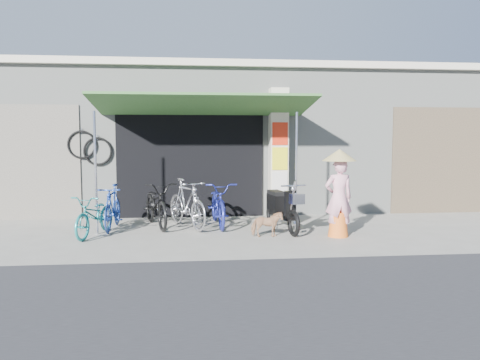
{
  "coord_description": "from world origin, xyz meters",
  "views": [
    {
      "loc": [
        -1.16,
        -8.38,
        1.83
      ],
      "look_at": [
        -0.2,
        1.0,
        1.0
      ],
      "focal_mm": 35.0,
      "sensor_mm": 36.0,
      "label": 1
    }
  ],
  "objects": [
    {
      "name": "moped",
      "position": [
        0.61,
        0.76,
        0.44
      ],
      "size": [
        0.57,
        1.71,
        0.97
      ],
      "rotation": [
        0.0,
        0.0,
        0.18
      ],
      "color": "black",
      "rests_on": "ground"
    },
    {
      "name": "bicycle_shop",
      "position": [
        -0.0,
        5.09,
        1.83
      ],
      "size": [
        12.3,
        5.3,
        3.66
      ],
      "color": "#999D96",
      "rests_on": "ground"
    },
    {
      "name": "shop_pillar",
      "position": [
        0.85,
        2.45,
        1.5
      ],
      "size": [
        0.42,
        0.44,
        3.0
      ],
      "color": "beige",
      "rests_on": "ground"
    },
    {
      "name": "bike_blue",
      "position": [
        -2.77,
        1.18,
        0.45
      ],
      "size": [
        0.47,
        1.53,
        0.91
      ],
      "primitive_type": "imported",
      "rotation": [
        0.0,
        0.0,
        -0.03
      ],
      "color": "#203F97",
      "rests_on": "ground"
    },
    {
      "name": "street_dog",
      "position": [
        0.22,
        0.14,
        0.24
      ],
      "size": [
        0.58,
        0.27,
        0.48
      ],
      "primitive_type": "imported",
      "rotation": [
        0.0,
        0.0,
        1.55
      ],
      "color": "tan",
      "rests_on": "ground"
    },
    {
      "name": "neighbour_right",
      "position": [
        5.0,
        2.59,
        1.3
      ],
      "size": [
        2.6,
        0.06,
        2.6
      ],
      "primitive_type": "cube",
      "color": "brown",
      "rests_on": "ground"
    },
    {
      "name": "road_strip",
      "position": [
        0.0,
        -4.5,
        0.01
      ],
      "size": [
        80.0,
        6.0,
        0.01
      ],
      "primitive_type": "cube",
      "color": "#323335",
      "rests_on": "ground"
    },
    {
      "name": "nun",
      "position": [
        1.56,
        0.05,
        0.82
      ],
      "size": [
        0.64,
        0.64,
        1.64
      ],
      "rotation": [
        0.0,
        0.0,
        3.19
      ],
      "color": "pink",
      "rests_on": "ground"
    },
    {
      "name": "bike_navy",
      "position": [
        -0.62,
        1.35,
        0.47
      ],
      "size": [
        0.75,
        1.83,
        0.94
      ],
      "primitive_type": "imported",
      "rotation": [
        0.0,
        0.0,
        0.07
      ],
      "color": "navy",
      "rests_on": "ground"
    },
    {
      "name": "awning",
      "position": [
        -0.9,
        1.63,
        2.51
      ],
      "size": [
        4.6,
        1.88,
        2.72
      ],
      "color": "#2F5A28",
      "rests_on": "ground"
    },
    {
      "name": "bike_silver",
      "position": [
        -1.28,
        1.22,
        0.51
      ],
      "size": [
        1.17,
        1.73,
        1.02
      ],
      "primitive_type": "imported",
      "rotation": [
        0.0,
        0.0,
        0.45
      ],
      "color": "#BAB8BE",
      "rests_on": "ground"
    },
    {
      "name": "bike_teal",
      "position": [
        -2.99,
        0.58,
        0.39
      ],
      "size": [
        0.88,
        1.58,
        0.79
      ],
      "primitive_type": "imported",
      "rotation": [
        0.0,
        0.0,
        -0.25
      ],
      "color": "teal",
      "rests_on": "ground"
    },
    {
      "name": "bike_black",
      "position": [
        -1.91,
        1.4,
        0.47
      ],
      "size": [
        1.12,
        1.91,
        0.95
      ],
      "primitive_type": "imported",
      "rotation": [
        0.0,
        0.0,
        0.29
      ],
      "color": "black",
      "rests_on": "ground"
    },
    {
      "name": "neighbour_left",
      "position": [
        -5.0,
        2.59,
        1.3
      ],
      "size": [
        2.6,
        0.06,
        2.6
      ],
      "primitive_type": "cube",
      "color": "#6B665B",
      "rests_on": "ground"
    },
    {
      "name": "ground",
      "position": [
        0.0,
        0.0,
        0.0
      ],
      "size": [
        80.0,
        80.0,
        0.0
      ],
      "primitive_type": "plane",
      "color": "gray",
      "rests_on": "ground"
    }
  ]
}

